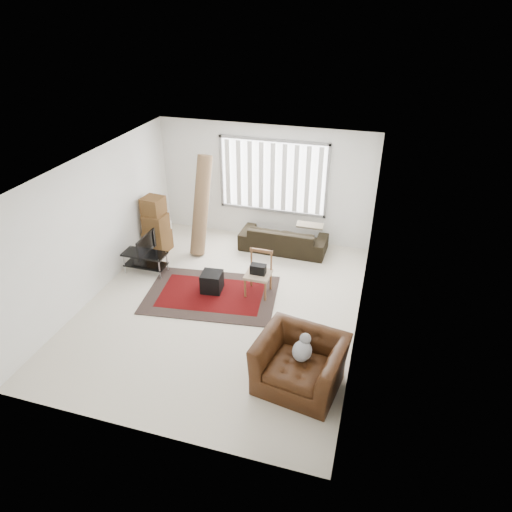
{
  "coord_description": "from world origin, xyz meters",
  "views": [
    {
      "loc": [
        2.6,
        -6.55,
        5.14
      ],
      "look_at": [
        0.6,
        0.24,
        1.05
      ],
      "focal_mm": 32.0,
      "sensor_mm": 36.0,
      "label": 1
    }
  ],
  "objects_px": {
    "tv_stand": "(145,258)",
    "side_chair": "(258,272)",
    "sofa": "(283,235)",
    "moving_boxes": "(156,226)",
    "armchair": "(300,360)"
  },
  "relations": [
    {
      "from": "moving_boxes",
      "to": "side_chair",
      "type": "relative_size",
      "value": 1.45
    },
    {
      "from": "moving_boxes",
      "to": "side_chair",
      "type": "bearing_deg",
      "value": -20.98
    },
    {
      "from": "tv_stand",
      "to": "side_chair",
      "type": "height_order",
      "value": "side_chair"
    },
    {
      "from": "moving_boxes",
      "to": "armchair",
      "type": "distance_m",
      "value": 5.07
    },
    {
      "from": "sofa",
      "to": "armchair",
      "type": "bearing_deg",
      "value": 107.75
    },
    {
      "from": "tv_stand",
      "to": "armchair",
      "type": "distance_m",
      "value": 4.37
    },
    {
      "from": "moving_boxes",
      "to": "sofa",
      "type": "height_order",
      "value": "moving_boxes"
    },
    {
      "from": "side_chair",
      "to": "armchair",
      "type": "bearing_deg",
      "value": -59.14
    },
    {
      "from": "moving_boxes",
      "to": "sofa",
      "type": "distance_m",
      "value": 2.88
    },
    {
      "from": "sofa",
      "to": "tv_stand",
      "type": "bearing_deg",
      "value": 35.63
    },
    {
      "from": "sofa",
      "to": "armchair",
      "type": "xyz_separation_m",
      "value": [
        1.2,
        -3.99,
        0.09
      ]
    },
    {
      "from": "tv_stand",
      "to": "armchair",
      "type": "xyz_separation_m",
      "value": [
        3.76,
        -2.23,
        0.13
      ]
    },
    {
      "from": "armchair",
      "to": "tv_stand",
      "type": "bearing_deg",
      "value": 158.64
    },
    {
      "from": "tv_stand",
      "to": "side_chair",
      "type": "relative_size",
      "value": 1.03
    },
    {
      "from": "sofa",
      "to": "side_chair",
      "type": "bearing_deg",
      "value": 89.27
    }
  ]
}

